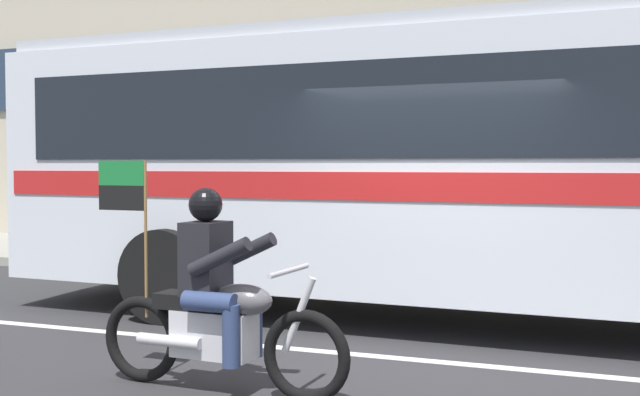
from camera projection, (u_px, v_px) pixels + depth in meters
ground_plane at (426, 345)px, 7.55m from camera, size 60.00×60.00×0.00m
sidewalk_curb at (500, 270)px, 12.31m from camera, size 28.00×3.80×0.15m
lane_center_stripe at (411, 359)px, 6.99m from camera, size 26.60×0.14×0.01m
transit_bus at (516, 151)px, 8.34m from camera, size 11.75×2.98×3.22m
motorcycle_with_rider at (217, 305)px, 5.98m from camera, size 2.20×0.64×1.78m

